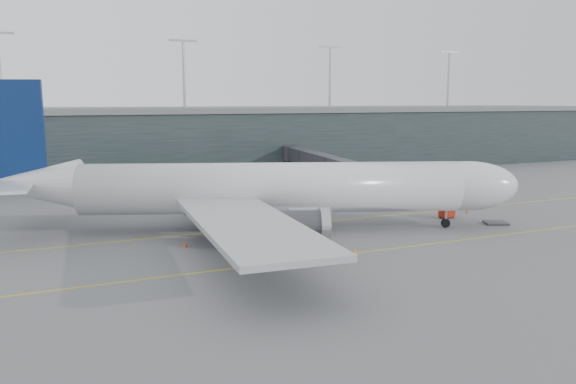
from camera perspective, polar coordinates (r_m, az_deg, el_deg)
name	(u,v)px	position (r m, az deg, el deg)	size (l,w,h in m)	color
ground	(234,223)	(77.64, -5.53, -3.20)	(320.00, 320.00, 0.00)	#59595E
taxiline_a	(243,229)	(73.93, -4.57, -3.81)	(160.00, 0.25, 0.02)	gold
taxiline_b	(293,261)	(59.51, 0.52, -7.01)	(160.00, 0.25, 0.02)	gold
taxiline_lead_main	(225,198)	(97.83, -6.40, -0.62)	(0.25, 60.00, 0.02)	gold
terminal	(154,141)	(132.52, -13.45, 5.08)	(240.00, 36.00, 29.00)	#1E2929
main_aircraft	(268,189)	(72.41, -2.05, 0.29)	(66.52, 61.37, 19.26)	silver
jet_bridge	(312,161)	(109.16, 2.48, 3.21)	(8.64, 45.64, 6.95)	#2F2F35
gse_cart	(447,213)	(83.87, 15.83, -2.02)	(2.26, 1.63, 1.42)	#AC1E0C
baggage_dolly	(496,223)	(81.93, 20.37, -2.95)	(2.95, 2.36, 0.30)	#333337
uld_a	(191,207)	(84.87, -9.79, -1.55)	(2.38, 2.10, 1.84)	#36373B
uld_b	(202,204)	(87.21, -8.75, -1.17)	(2.46, 2.08, 2.02)	#36373B
uld_c	(205,204)	(87.75, -8.45, -1.24)	(2.02, 1.74, 1.62)	#36373B
cone_nose	(467,211)	(88.26, 17.72, -1.86)	(0.43, 0.43, 0.68)	#ED3C0D
cone_wing_stbd	(355,251)	(62.27, 6.81, -6.00)	(0.46, 0.46, 0.74)	orange
cone_wing_port	(274,203)	(90.48, -1.43, -1.13)	(0.47, 0.47, 0.75)	#F85D0D
cone_tail	(185,244)	(65.92, -10.39, -5.24)	(0.44, 0.44, 0.70)	#E7400C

